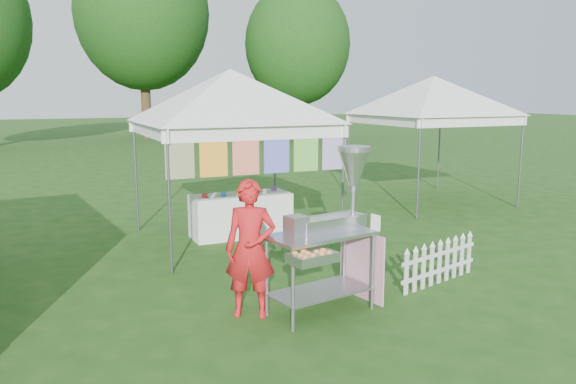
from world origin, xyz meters
name	(u,v)px	position (x,y,z in m)	size (l,w,h in m)	color
ground	(325,306)	(0.00, 0.00, 0.00)	(120.00, 120.00, 0.00)	#1B4313
canopy_main	(230,70)	(0.00, 3.49, 2.99)	(4.24, 4.24, 3.45)	#59595E
canopy_right	(434,76)	(5.50, 5.00, 2.99)	(4.24, 4.24, 3.45)	#59595E
tree_mid	(142,13)	(3.00, 28.00, 7.14)	(7.60, 7.60, 11.52)	#3E2D16
tree_right	(298,45)	(10.00, 22.00, 5.18)	(5.60, 5.60, 8.42)	#3E2D16
donut_cart	(335,216)	(0.07, -0.10, 1.15)	(1.43, 1.17, 1.96)	gray
vendor	(250,249)	(-0.92, 0.12, 0.81)	(0.59, 0.39, 1.62)	red
picket_fence	(440,263)	(1.84, 0.12, 0.29)	(1.57, 0.46, 0.56)	silver
display_table	(241,215)	(0.25, 3.75, 0.39)	(1.80, 0.70, 0.78)	white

